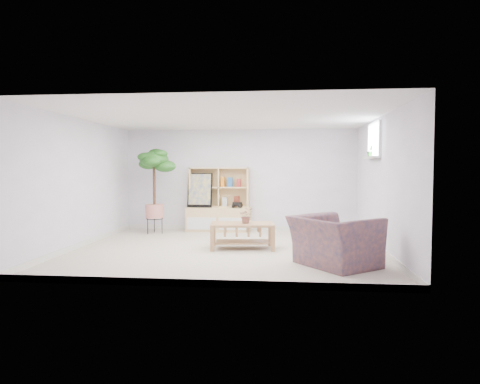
# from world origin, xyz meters

# --- Properties ---
(floor) EXTENTS (5.50, 5.00, 0.01)m
(floor) POSITION_xyz_m (0.00, 0.00, 0.00)
(floor) COLOR #BCAE96
(floor) RESTS_ON ground
(ceiling) EXTENTS (5.50, 5.00, 0.01)m
(ceiling) POSITION_xyz_m (0.00, 0.00, 2.40)
(ceiling) COLOR silver
(ceiling) RESTS_ON walls
(walls) EXTENTS (5.51, 5.01, 2.40)m
(walls) POSITION_xyz_m (0.00, 0.00, 1.20)
(walls) COLOR silver
(walls) RESTS_ON floor
(baseboard) EXTENTS (5.50, 5.00, 0.10)m
(baseboard) POSITION_xyz_m (0.00, 0.00, 0.05)
(baseboard) COLOR silver
(baseboard) RESTS_ON floor
(window) EXTENTS (0.10, 0.98, 0.68)m
(window) POSITION_xyz_m (2.73, 0.60, 2.00)
(window) COLOR silver
(window) RESTS_ON walls
(window_sill) EXTENTS (0.14, 1.00, 0.04)m
(window_sill) POSITION_xyz_m (2.67, 0.60, 1.68)
(window_sill) COLOR silver
(window_sill) RESTS_ON walls
(storage_unit) EXTENTS (1.50, 0.50, 1.50)m
(storage_unit) POSITION_xyz_m (-0.48, 2.24, 0.75)
(storage_unit) COLOR #DFBD6B
(storage_unit) RESTS_ON floor
(poster) EXTENTS (0.59, 0.15, 0.81)m
(poster) POSITION_xyz_m (-0.91, 2.20, 0.96)
(poster) COLOR #FFE545
(poster) RESTS_ON storage_unit
(toy_truck) EXTENTS (0.32, 0.25, 0.15)m
(toy_truck) POSITION_xyz_m (-0.03, 2.17, 0.64)
(toy_truck) COLOR black
(toy_truck) RESTS_ON storage_unit
(coffee_table) EXTENTS (1.21, 0.75, 0.47)m
(coffee_table) POSITION_xyz_m (0.28, 0.10, 0.24)
(coffee_table) COLOR #A58250
(coffee_table) RESTS_ON floor
(table_plant) EXTENTS (0.29, 0.26, 0.29)m
(table_plant) POSITION_xyz_m (0.36, 0.07, 0.61)
(table_plant) COLOR #1C5922
(table_plant) RESTS_ON coffee_table
(floor_tree) EXTENTS (0.83, 0.83, 1.93)m
(floor_tree) POSITION_xyz_m (-1.87, 1.74, 0.97)
(floor_tree) COLOR #145217
(floor_tree) RESTS_ON floor
(armchair) EXTENTS (1.50, 1.53, 0.86)m
(armchair) POSITION_xyz_m (1.79, -1.16, 0.43)
(armchair) COLOR navy
(armchair) RESTS_ON floor
(sill_plant) EXTENTS (0.14, 0.12, 0.21)m
(sill_plant) POSITION_xyz_m (2.67, 0.69, 1.81)
(sill_plant) COLOR #145217
(sill_plant) RESTS_ON window_sill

